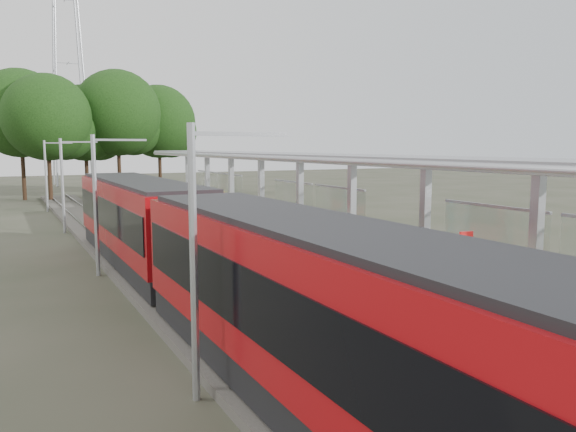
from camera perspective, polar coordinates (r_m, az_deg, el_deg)
The scene contains 15 objects.
trackbed at distance 24.21m, azimuth -14.84°, elevation -4.67°, with size 3.00×70.00×0.24m, color #59544C.
platform at distance 25.46m, azimuth -4.93°, elevation -3.01°, with size 6.00×50.00×1.00m, color gray.
tactile_strip at distance 24.53m, azimuth -10.46°, elevation -2.28°, with size 0.60×50.00×0.02m, color yellow.
end_fence at distance 49.18m, azimuth -16.13°, elevation 2.92°, with size 6.00×0.10×1.20m, color #9EA0A5.
train at distance 16.80m, azimuth -9.50°, elevation -2.97°, with size 2.74×27.60×3.62m.
canopy at distance 22.35m, azimuth 2.57°, elevation 5.15°, with size 3.27×38.00×3.66m.
pylon at distance 77.93m, azimuth -21.60°, elevation 17.01°, with size 8.00×4.00×38.00m, color #9EA0A5, non-canonical shape.
tree_cluster at distance 57.30m, azimuth -19.68°, elevation 9.43°, with size 20.99×12.87×12.28m.
catenary_masts at distance 22.52m, azimuth -18.77°, elevation 1.51°, with size 2.08×48.16×5.40m.
bench_near at distance 18.33m, azimuth 14.72°, elevation -3.65°, with size 0.81×1.77×1.17m.
bench_mid at distance 23.95m, azimuth 0.18°, elevation -0.97°, with size 0.85×1.73×1.13m.
bench_far at distance 34.73m, azimuth -7.77°, elevation 1.47°, with size 0.90×1.69×1.11m.
info_pillar_near at distance 14.90m, azimuth 17.52°, elevation -5.49°, with size 0.42×0.42×1.85m.
info_pillar_far at distance 21.81m, azimuth 0.95°, elevation -1.38°, with size 0.39×0.39×1.71m.
litter_bin at distance 23.10m, azimuth 2.92°, elevation -1.72°, with size 0.41×0.41×0.84m, color #9EA0A5.
Camera 1 is at (-9.53, -3.18, 4.97)m, focal length 35.00 mm.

